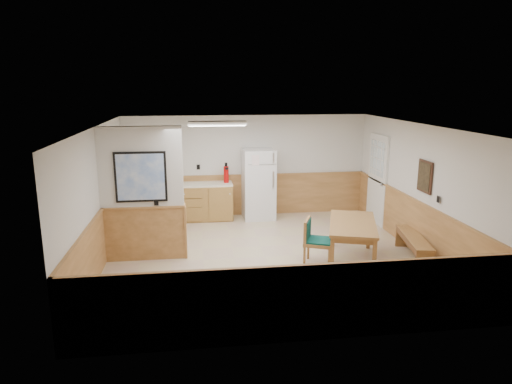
{
  "coord_description": "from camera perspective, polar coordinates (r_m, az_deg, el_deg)",
  "views": [
    {
      "loc": [
        -1.27,
        -8.14,
        3.21
      ],
      "look_at": [
        -0.12,
        0.4,
        1.19
      ],
      "focal_mm": 32.0,
      "sensor_mm": 36.0,
      "label": 1
    }
  ],
  "objects": [
    {
      "name": "kitchen_window",
      "position": [
        11.27,
        -11.86,
        4.46
      ],
      "size": [
        0.8,
        0.04,
        1.0
      ],
      "color": "white",
      "rests_on": "back_wall"
    },
    {
      "name": "left_wall",
      "position": [
        8.55,
        -19.15,
        -0.78
      ],
      "size": [
        0.02,
        6.0,
        2.5
      ],
      "primitive_type": "cube",
      "color": "silver",
      "rests_on": "ground"
    },
    {
      "name": "soap_bottle",
      "position": [
        11.08,
        -12.45,
        1.46
      ],
      "size": [
        0.07,
        0.07,
        0.22
      ],
      "primitive_type": "cylinder",
      "rotation": [
        0.0,
        0.0,
        -0.01
      ],
      "color": "#1A9126",
      "rests_on": "kitchen_counter"
    },
    {
      "name": "wainscot_right",
      "position": [
        9.57,
        19.09,
        -3.98
      ],
      "size": [
        0.04,
        6.0,
        1.0
      ],
      "primitive_type": "cube",
      "color": "tan",
      "rests_on": "ground"
    },
    {
      "name": "partition_wall",
      "position": [
        8.62,
        -14.01,
        -0.45
      ],
      "size": [
        1.5,
        0.2,
        2.5
      ],
      "color": "silver",
      "rests_on": "ground"
    },
    {
      "name": "wainscot_back",
      "position": [
        11.51,
        -1.14,
        -0.4
      ],
      "size": [
        6.0,
        0.04,
        1.0
      ],
      "primitive_type": "cube",
      "color": "tan",
      "rests_on": "ground"
    },
    {
      "name": "fluorescent_fixture",
      "position": [
        9.48,
        -4.88,
        8.55
      ],
      "size": [
        1.2,
        0.3,
        0.09
      ],
      "color": "white",
      "rests_on": "ceiling"
    },
    {
      "name": "wainscot_left",
      "position": [
        8.75,
        -18.65,
        -5.55
      ],
      "size": [
        0.04,
        6.0,
        1.0
      ],
      "primitive_type": "cube",
      "color": "tan",
      "rests_on": "ground"
    },
    {
      "name": "wall_painting",
      "position": [
        9.06,
        20.35,
        1.83
      ],
      "size": [
        0.04,
        0.5,
        0.6
      ],
      "color": "#382116",
      "rests_on": "right_wall"
    },
    {
      "name": "dining_chair",
      "position": [
        8.4,
        7.22,
        -5.75
      ],
      "size": [
        0.83,
        0.71,
        0.85
      ],
      "rotation": [
        0.0,
        0.0,
        -0.4
      ],
      "color": "#A77A3D",
      "rests_on": "ground"
    },
    {
      "name": "dining_bench",
      "position": [
        9.1,
        19.1,
        -5.91
      ],
      "size": [
        0.61,
        1.54,
        0.45
      ],
      "rotation": [
        0.0,
        0.0,
        -0.19
      ],
      "color": "#A77A3D",
      "rests_on": "ground"
    },
    {
      "name": "back_wall",
      "position": [
        11.38,
        -1.17,
        3.29
      ],
      "size": [
        6.0,
        0.02,
        2.5
      ],
      "primitive_type": "cube",
      "color": "silver",
      "rests_on": "ground"
    },
    {
      "name": "ceiling",
      "position": [
        8.27,
        1.18,
        8.29
      ],
      "size": [
        6.0,
        6.0,
        0.02
      ],
      "primitive_type": "cube",
      "color": "silver",
      "rests_on": "back_wall"
    },
    {
      "name": "dining_table",
      "position": [
        8.6,
        11.98,
        -4.35
      ],
      "size": [
        1.29,
        1.82,
        0.75
      ],
      "rotation": [
        0.0,
        0.0,
        -0.31
      ],
      "color": "#A77A3D",
      "rests_on": "ground"
    },
    {
      "name": "fire_extinguisher",
      "position": [
        11.07,
        -3.75,
        2.28
      ],
      "size": [
        0.14,
        0.14,
        0.49
      ],
      "rotation": [
        0.0,
        0.0,
        -0.18
      ],
      "color": "#B30909",
      "rests_on": "kitchen_counter"
    },
    {
      "name": "kitchen_counter",
      "position": [
        11.16,
        -7.13,
        -1.15
      ],
      "size": [
        2.2,
        0.61,
        1.0
      ],
      "color": "olive",
      "rests_on": "ground"
    },
    {
      "name": "right_wall",
      "position": [
        9.39,
        19.54,
        0.4
      ],
      "size": [
        0.02,
        6.0,
        2.5
      ],
      "primitive_type": "cube",
      "color": "silver",
      "rests_on": "ground"
    },
    {
      "name": "ground",
      "position": [
        8.84,
        1.11,
        -8.08
      ],
      "size": [
        6.0,
        6.0,
        0.0
      ],
      "primitive_type": "plane",
      "color": "tan",
      "rests_on": "ground"
    },
    {
      "name": "refrigerator",
      "position": [
        11.12,
        0.31,
        1.0
      ],
      "size": [
        0.78,
        0.73,
        1.71
      ],
      "rotation": [
        0.0,
        0.0,
        0.03
      ],
      "color": "white",
      "rests_on": "ground"
    },
    {
      "name": "exterior_door",
      "position": [
        11.1,
        14.9,
        1.56
      ],
      "size": [
        0.07,
        1.02,
        2.15
      ],
      "color": "white",
      "rests_on": "ground"
    }
  ]
}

